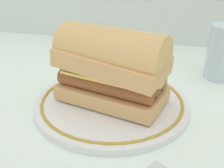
# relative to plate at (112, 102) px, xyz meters

# --- Properties ---
(ground_plane) EXTENTS (1.50, 1.50, 0.00)m
(ground_plane) POSITION_rel_plate_xyz_m (-0.03, 0.01, -0.01)
(ground_plane) COLOR white
(plate) EXTENTS (0.28, 0.28, 0.01)m
(plate) POSITION_rel_plate_xyz_m (0.00, 0.00, 0.00)
(plate) COLOR white
(plate) RESTS_ON ground_plane
(sausage_sandwich) EXTENTS (0.20, 0.14, 0.13)m
(sausage_sandwich) POSITION_rel_plate_xyz_m (0.00, 0.00, 0.07)
(sausage_sandwich) COLOR #E3AC6A
(sausage_sandwich) RESTS_ON plate
(drinking_glass) EXTENTS (0.06, 0.06, 0.12)m
(drinking_glass) POSITION_rel_plate_xyz_m (0.20, 0.17, 0.04)
(drinking_glass) COLOR silver
(drinking_glass) RESTS_ON ground_plane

